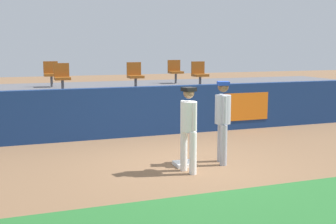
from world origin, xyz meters
TOP-DOWN VIEW (x-y plane):
  - ground_plane at (0.00, 0.00)m, footprint 60.00×60.00m
  - grass_foreground_strip at (0.00, -3.07)m, footprint 18.00×2.80m
  - first_base at (-0.10, 0.05)m, footprint 0.40×0.40m
  - player_fielder_home at (-0.20, -0.41)m, footprint 0.39×0.56m
  - player_runner_visitor at (0.74, -0.03)m, footprint 0.41×0.48m
  - field_wall at (0.02, 3.32)m, footprint 18.00×0.26m
  - bleacher_platform at (0.00, 5.89)m, footprint 18.00×4.80m
  - seat_back_left at (-2.22, 6.56)m, footprint 0.47×0.44m
  - seat_front_left at (-2.06, 4.76)m, footprint 0.45×0.44m
  - seat_back_right at (2.15, 6.56)m, footprint 0.47×0.44m
  - seat_front_right at (2.31, 4.76)m, footprint 0.45×0.44m
  - seat_front_center at (0.14, 4.76)m, footprint 0.45×0.44m

SIDE VIEW (x-z plane):
  - ground_plane at x=0.00m, z-range 0.00..0.00m
  - grass_foreground_strip at x=0.00m, z-range 0.00..0.01m
  - first_base at x=-0.10m, z-range 0.00..0.08m
  - bleacher_platform at x=0.00m, z-range 0.00..1.17m
  - field_wall at x=0.02m, z-range 0.00..1.39m
  - player_fielder_home at x=-0.20m, z-range 0.13..1.83m
  - player_runner_visitor at x=0.74m, z-range 0.14..1.90m
  - seat_front_left at x=-2.06m, z-range 1.22..2.06m
  - seat_front_center at x=0.14m, z-range 1.22..2.06m
  - seat_front_right at x=2.31m, z-range 1.22..2.06m
  - seat_back_left at x=-2.22m, z-range 1.22..2.06m
  - seat_back_right at x=2.15m, z-range 1.22..2.06m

